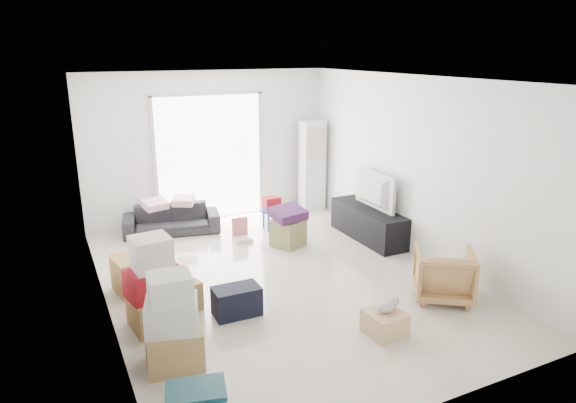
% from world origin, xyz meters
% --- Properties ---
extents(room_shell, '(4.98, 6.48, 3.18)m').
position_xyz_m(room_shell, '(0.00, 0.00, 1.35)').
color(room_shell, beige).
rests_on(room_shell, ground).
extents(sliding_door, '(2.10, 0.04, 2.33)m').
position_xyz_m(sliding_door, '(0.00, 2.98, 1.24)').
color(sliding_door, white).
rests_on(sliding_door, room_shell).
extents(ac_tower, '(0.45, 0.30, 1.75)m').
position_xyz_m(ac_tower, '(1.95, 2.65, 0.88)').
color(ac_tower, silver).
rests_on(ac_tower, room_shell).
extents(tv_console, '(0.48, 1.60, 0.53)m').
position_xyz_m(tv_console, '(2.00, 0.78, 0.27)').
color(tv_console, black).
rests_on(tv_console, room_shell).
extents(television, '(0.61, 1.05, 0.14)m').
position_xyz_m(television, '(2.00, 0.78, 0.60)').
color(television, black).
rests_on(television, tv_console).
extents(sofa, '(1.67, 0.78, 0.63)m').
position_xyz_m(sofa, '(-0.88, 2.50, 0.31)').
color(sofa, '#2B2B30').
rests_on(sofa, room_shell).
extents(pillow_left, '(0.45, 0.40, 0.12)m').
position_xyz_m(pillow_left, '(-1.15, 2.46, 0.69)').
color(pillow_left, '#EFAEC8').
rests_on(pillow_left, sofa).
extents(pillow_right, '(0.45, 0.42, 0.12)m').
position_xyz_m(pillow_right, '(-0.66, 2.47, 0.69)').
color(pillow_right, '#EFAEC8').
rests_on(pillow_right, sofa).
extents(armchair, '(0.95, 0.94, 0.72)m').
position_xyz_m(armchair, '(1.63, -1.43, 0.36)').
color(armchair, tan).
rests_on(armchair, room_shell).
extents(box_stack_a, '(0.59, 0.53, 1.00)m').
position_xyz_m(box_stack_a, '(-1.80, -1.39, 0.45)').
color(box_stack_a, '#A4834A').
rests_on(box_stack_a, room_shell).
extents(box_stack_b, '(0.65, 0.60, 1.09)m').
position_xyz_m(box_stack_b, '(-1.80, -0.54, 0.47)').
color(box_stack_b, '#A4834A').
rests_on(box_stack_b, room_shell).
extents(box_stack_c, '(0.72, 0.63, 0.47)m').
position_xyz_m(box_stack_c, '(-1.77, 0.52, 0.23)').
color(box_stack_c, '#A4834A').
rests_on(box_stack_c, room_shell).
extents(loose_box, '(0.54, 0.54, 0.36)m').
position_xyz_m(loose_box, '(-1.46, -0.25, 0.18)').
color(loose_box, '#A4834A').
rests_on(loose_box, room_shell).
extents(duffel_bag, '(0.56, 0.34, 0.35)m').
position_xyz_m(duffel_bag, '(-0.88, -0.69, 0.18)').
color(duffel_bag, black).
rests_on(duffel_bag, room_shell).
extents(ottoman, '(0.58, 0.58, 0.44)m').
position_xyz_m(ottoman, '(0.65, 1.06, 0.22)').
color(ottoman, '#9D975B').
rests_on(ottoman, room_shell).
extents(blanket, '(0.52, 0.52, 0.14)m').
position_xyz_m(blanket, '(0.65, 1.06, 0.51)').
color(blanket, '#462152').
rests_on(blanket, ottoman).
extents(kids_table, '(0.45, 0.45, 0.59)m').
position_xyz_m(kids_table, '(0.75, 1.91, 0.41)').
color(kids_table, blue).
rests_on(kids_table, room_shell).
extents(toy_walker, '(0.30, 0.26, 0.38)m').
position_xyz_m(toy_walker, '(0.06, 1.61, 0.11)').
color(toy_walker, silver).
rests_on(toy_walker, room_shell).
extents(wood_crate, '(0.41, 0.41, 0.27)m').
position_xyz_m(wood_crate, '(0.45, -1.81, 0.13)').
color(wood_crate, '#D8AF7C').
rests_on(wood_crate, room_shell).
extents(plush_bunny, '(0.31, 0.17, 0.15)m').
position_xyz_m(plush_bunny, '(0.49, -1.81, 0.34)').
color(plush_bunny, '#B2ADA8').
rests_on(plush_bunny, wood_crate).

